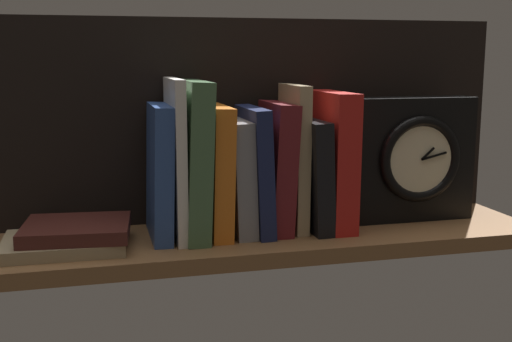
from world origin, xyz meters
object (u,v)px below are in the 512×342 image
book_green_romantic (194,159)px  book_maroon_dawkins (276,167)px  book_red_requiem (331,159)px  book_tan_shortstories (294,157)px  book_orange_pandolfini (216,170)px  framed_clock (413,159)px  book_gray_chess (237,176)px  book_black_skeptic (310,174)px  book_white_catcher (176,159)px  book_blue_modern (160,172)px  book_stack_side (70,236)px  book_navy_bierce (256,170)px

book_green_romantic → book_maroon_dawkins: (13.73, 0.00, -1.85)cm
book_green_romantic → book_red_requiem: bearing=0.0°
book_tan_shortstories → book_orange_pandolfini: bearing=180.0°
book_maroon_dawkins → framed_clock: bearing=0.4°
book_gray_chess → book_black_skeptic: book_gray_chess is taller
book_maroon_dawkins → book_white_catcher: bearing=180.0°
book_tan_shortstories → framed_clock: size_ratio=1.11×
book_white_catcher → book_black_skeptic: book_white_catcher is taller
book_tan_shortstories → book_red_requiem: book_tan_shortstories is taller
framed_clock → book_white_catcher: bearing=-179.8°
book_orange_pandolfini → book_red_requiem: bearing=0.0°
book_green_romantic → book_maroon_dawkins: bearing=0.0°
framed_clock → book_green_romantic: bearing=-179.7°
book_red_requiem → framed_clock: book_red_requiem is taller
book_maroon_dawkins → book_tan_shortstories: 3.41cm
book_green_romantic → book_tan_shortstories: bearing=0.0°
book_maroon_dawkins → book_gray_chess: bearing=180.0°
book_maroon_dawkins → framed_clock: framed_clock is taller
book_blue_modern → book_gray_chess: (12.65, 0.00, -1.34)cm
book_red_requiem → framed_clock: size_ratio=1.06×
book_stack_side → book_tan_shortstories: bearing=5.0°
book_green_romantic → book_gray_chess: 7.87cm
book_green_romantic → book_stack_side: book_green_romantic is taller
book_green_romantic → book_tan_shortstories: (16.82, 0.00, -0.42)cm
book_maroon_dawkins → book_red_requiem: bearing=0.0°
book_black_skeptic → book_red_requiem: 4.44cm
book_white_catcher → book_tan_shortstories: bearing=0.0°
book_blue_modern → book_orange_pandolfini: book_blue_modern is taller
book_gray_chess → book_navy_bierce: size_ratio=0.90×
book_gray_chess → book_navy_bierce: book_navy_bierce is taller
book_green_romantic → book_orange_pandolfini: (3.68, 0.00, -2.00)cm
book_white_catcher → book_gray_chess: book_white_catcher is taller
book_green_romantic → book_navy_bierce: 10.63cm
book_navy_bierce → book_white_catcher: bearing=180.0°
book_blue_modern → book_stack_side: (-13.98, -3.17, -8.72)cm
book_green_romantic → book_stack_side: 22.35cm
book_green_romantic → book_black_skeptic: bearing=0.0°
book_blue_modern → book_green_romantic: book_green_romantic is taller
book_maroon_dawkins → book_tan_shortstories: bearing=0.0°
book_blue_modern → book_red_requiem: bearing=0.0°
book_white_catcher → framed_clock: book_white_catcher is taller
book_orange_pandolfini → book_stack_side: (-23.11, -3.17, -8.57)cm
book_orange_pandolfini → book_red_requiem: (19.83, 0.00, 0.98)cm
framed_clock → book_stack_side: (-58.30, -3.34, -9.02)cm
book_navy_bierce → book_black_skeptic: 9.35cm
book_tan_shortstories → book_stack_side: bearing=-175.0°
book_black_skeptic → book_red_requiem: bearing=0.0°
framed_clock → book_stack_side: framed_clock is taller
book_maroon_dawkins → book_black_skeptic: size_ratio=1.15×
book_blue_modern → book_white_catcher: bearing=0.0°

